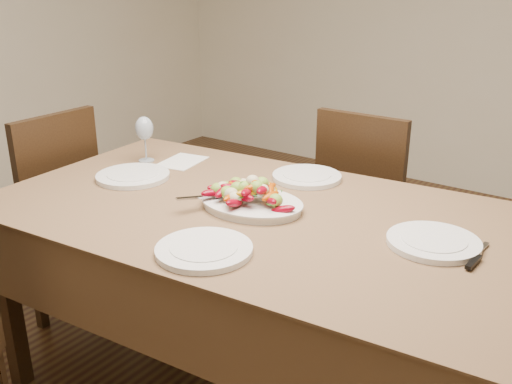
{
  "coord_description": "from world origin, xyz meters",
  "views": [
    {
      "loc": [
        1.19,
        -1.17,
        1.49
      ],
      "look_at": [
        0.15,
        0.27,
        0.82
      ],
      "focal_mm": 40.0,
      "sensor_mm": 36.0,
      "label": 1
    }
  ],
  "objects_px": {
    "serving_platter": "(251,205)",
    "plate_near": "(204,250)",
    "plate_far": "(307,177)",
    "dining_table": "(256,306)",
    "plate_left": "(133,176)",
    "chair_far": "(374,205)",
    "wine_glass": "(145,138)",
    "plate_right": "(433,242)",
    "chair_left": "(38,209)"
  },
  "relations": [
    {
      "from": "serving_platter",
      "to": "plate_near",
      "type": "distance_m",
      "value": 0.36
    },
    {
      "from": "serving_platter",
      "to": "plate_far",
      "type": "relative_size",
      "value": 1.32
    },
    {
      "from": "plate_near",
      "to": "dining_table",
      "type": "bearing_deg",
      "value": 101.61
    },
    {
      "from": "serving_platter",
      "to": "plate_left",
      "type": "relative_size",
      "value": 1.25
    },
    {
      "from": "chair_far",
      "to": "wine_glass",
      "type": "bearing_deg",
      "value": 47.26
    },
    {
      "from": "plate_left",
      "to": "plate_near",
      "type": "relative_size",
      "value": 1.02
    },
    {
      "from": "plate_far",
      "to": "wine_glass",
      "type": "relative_size",
      "value": 1.3
    },
    {
      "from": "chair_far",
      "to": "plate_right",
      "type": "bearing_deg",
      "value": 123.66
    },
    {
      "from": "dining_table",
      "to": "plate_left",
      "type": "bearing_deg",
      "value": -177.35
    },
    {
      "from": "plate_far",
      "to": "wine_glass",
      "type": "xyz_separation_m",
      "value": [
        -0.67,
        -0.2,
        0.09
      ]
    },
    {
      "from": "plate_far",
      "to": "plate_right",
      "type": "bearing_deg",
      "value": -25.13
    },
    {
      "from": "chair_left",
      "to": "wine_glass",
      "type": "relative_size",
      "value": 4.64
    },
    {
      "from": "chair_left",
      "to": "wine_glass",
      "type": "distance_m",
      "value": 0.69
    },
    {
      "from": "wine_glass",
      "to": "serving_platter",
      "type": "bearing_deg",
      "value": -13.57
    },
    {
      "from": "chair_left",
      "to": "plate_far",
      "type": "xyz_separation_m",
      "value": [
        1.21,
        0.41,
        0.29
      ]
    },
    {
      "from": "chair_left",
      "to": "plate_left",
      "type": "relative_size",
      "value": 3.35
    },
    {
      "from": "chair_left",
      "to": "serving_platter",
      "type": "height_order",
      "value": "chair_left"
    },
    {
      "from": "chair_far",
      "to": "plate_near",
      "type": "distance_m",
      "value": 1.31
    },
    {
      "from": "serving_platter",
      "to": "chair_left",
      "type": "bearing_deg",
      "value": -178.16
    },
    {
      "from": "chair_far",
      "to": "serving_platter",
      "type": "height_order",
      "value": "chair_far"
    },
    {
      "from": "dining_table",
      "to": "plate_far",
      "type": "relative_size",
      "value": 6.89
    },
    {
      "from": "chair_far",
      "to": "serving_platter",
      "type": "distance_m",
      "value": 0.98
    },
    {
      "from": "plate_near",
      "to": "chair_far",
      "type": "bearing_deg",
      "value": 92.25
    },
    {
      "from": "plate_far",
      "to": "serving_platter",
      "type": "bearing_deg",
      "value": -89.39
    },
    {
      "from": "plate_right",
      "to": "plate_near",
      "type": "distance_m",
      "value": 0.67
    },
    {
      "from": "plate_far",
      "to": "plate_near",
      "type": "relative_size",
      "value": 0.96
    },
    {
      "from": "plate_right",
      "to": "wine_glass",
      "type": "xyz_separation_m",
      "value": [
        -1.28,
        0.08,
        0.09
      ]
    },
    {
      "from": "dining_table",
      "to": "chair_far",
      "type": "height_order",
      "value": "chair_far"
    },
    {
      "from": "plate_left",
      "to": "plate_right",
      "type": "distance_m",
      "value": 1.16
    },
    {
      "from": "plate_right",
      "to": "plate_far",
      "type": "xyz_separation_m",
      "value": [
        -0.6,
        0.28,
        0.0
      ]
    },
    {
      "from": "dining_table",
      "to": "plate_near",
      "type": "bearing_deg",
      "value": -78.39
    },
    {
      "from": "plate_right",
      "to": "plate_far",
      "type": "distance_m",
      "value": 0.67
    },
    {
      "from": "plate_right",
      "to": "wine_glass",
      "type": "relative_size",
      "value": 1.32
    },
    {
      "from": "plate_left",
      "to": "plate_near",
      "type": "bearing_deg",
      "value": -26.68
    },
    {
      "from": "plate_right",
      "to": "serving_platter",
      "type": "bearing_deg",
      "value": -171.92
    },
    {
      "from": "dining_table",
      "to": "plate_right",
      "type": "relative_size",
      "value": 6.8
    },
    {
      "from": "plate_far",
      "to": "plate_left",
      "type": "bearing_deg",
      "value": -144.74
    },
    {
      "from": "chair_far",
      "to": "plate_left",
      "type": "xyz_separation_m",
      "value": [
        -0.6,
        -0.96,
        0.29
      ]
    },
    {
      "from": "serving_platter",
      "to": "plate_left",
      "type": "xyz_separation_m",
      "value": [
        -0.56,
        -0.02,
        -0.0
      ]
    },
    {
      "from": "chair_far",
      "to": "chair_left",
      "type": "distance_m",
      "value": 1.59
    },
    {
      "from": "serving_platter",
      "to": "plate_right",
      "type": "distance_m",
      "value": 0.6
    },
    {
      "from": "dining_table",
      "to": "serving_platter",
      "type": "distance_m",
      "value": 0.39
    },
    {
      "from": "plate_left",
      "to": "plate_near",
      "type": "xyz_separation_m",
      "value": [
        0.65,
        -0.32,
        0.0
      ]
    },
    {
      "from": "dining_table",
      "to": "chair_far",
      "type": "relative_size",
      "value": 1.94
    },
    {
      "from": "dining_table",
      "to": "wine_glass",
      "type": "height_order",
      "value": "wine_glass"
    },
    {
      "from": "chair_left",
      "to": "plate_far",
      "type": "distance_m",
      "value": 1.31
    },
    {
      "from": "dining_table",
      "to": "plate_near",
      "type": "relative_size",
      "value": 6.61
    },
    {
      "from": "dining_table",
      "to": "plate_far",
      "type": "distance_m",
      "value": 0.53
    },
    {
      "from": "dining_table",
      "to": "chair_far",
      "type": "xyz_separation_m",
      "value": [
        0.02,
        0.93,
        0.1
      ]
    },
    {
      "from": "serving_platter",
      "to": "plate_right",
      "type": "relative_size",
      "value": 1.3
    }
  ]
}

